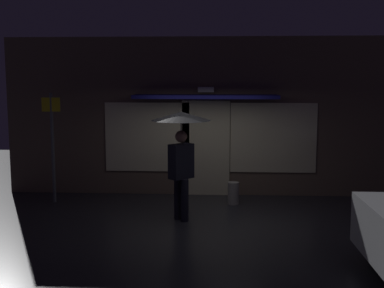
{
  "coord_description": "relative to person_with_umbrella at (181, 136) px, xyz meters",
  "views": [
    {
      "loc": [
        0.29,
        -9.05,
        2.71
      ],
      "look_at": [
        -0.21,
        0.08,
        1.48
      ],
      "focal_mm": 45.95,
      "sensor_mm": 36.0,
      "label": 1
    }
  ],
  "objects": [
    {
      "name": "street_sign_post",
      "position": [
        -2.89,
        1.23,
        -0.26
      ],
      "size": [
        0.4,
        0.07,
        2.39
      ],
      "color": "#595B60",
      "rests_on": "ground"
    },
    {
      "name": "ground_plane",
      "position": [
        0.41,
        -0.08,
        -1.62
      ],
      "size": [
        18.0,
        18.0,
        0.0
      ],
      "primitive_type": "plane",
      "color": "#26262B"
    },
    {
      "name": "sidewalk_bollard",
      "position": [
        1.03,
        1.28,
        -1.38
      ],
      "size": [
        0.24,
        0.24,
        0.48
      ],
      "primitive_type": "cylinder",
      "color": "#9E998E",
      "rests_on": "ground"
    },
    {
      "name": "person_with_umbrella",
      "position": [
        0.0,
        0.0,
        0.0
      ],
      "size": [
        1.12,
        1.12,
        2.08
      ],
      "rotation": [
        0.0,
        0.0,
        0.78
      ],
      "color": "black",
      "rests_on": "ground"
    },
    {
      "name": "building_facade",
      "position": [
        0.41,
        2.26,
        0.19
      ],
      "size": [
        9.31,
        1.0,
        3.64
      ],
      "color": "brown",
      "rests_on": "ground"
    }
  ]
}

